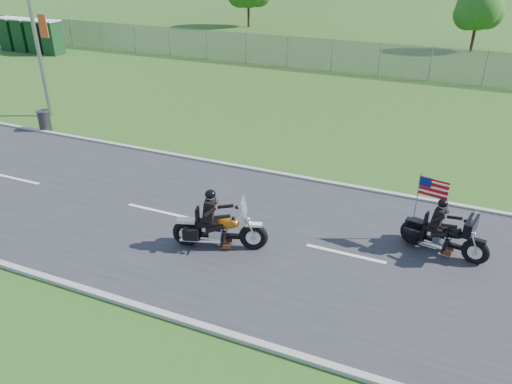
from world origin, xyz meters
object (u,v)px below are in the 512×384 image
at_px(porta_toilet_c, 23,36).
at_px(porta_toilet_d, 9,34).
at_px(trash_can, 45,121).
at_px(porta_toilet_b, 37,37).
at_px(motorcycle_lead, 218,230).
at_px(porta_toilet_a, 52,38).
at_px(motorcycle_follow, 444,236).

distance_m(porta_toilet_c, porta_toilet_d, 1.40).
xyz_separation_m(porta_toilet_c, trash_can, (14.13, -12.70, -0.70)).
relative_size(porta_toilet_b, porta_toilet_d, 1.00).
bearing_deg(porta_toilet_d, motorcycle_lead, -33.85).
bearing_deg(porta_toilet_c, porta_toilet_d, 180.00).
relative_size(porta_toilet_a, porta_toilet_d, 1.00).
height_order(motorcycle_follow, trash_can, motorcycle_follow).
xyz_separation_m(porta_toilet_b, trash_can, (12.73, -12.70, -0.70)).
bearing_deg(motorcycle_lead, porta_toilet_a, 124.21).
distance_m(porta_toilet_b, trash_can, 17.99).
distance_m(porta_toilet_a, porta_toilet_b, 1.40).
bearing_deg(trash_can, motorcycle_follow, -10.57).
height_order(porta_toilet_b, motorcycle_follow, porta_toilet_b).
distance_m(porta_toilet_c, motorcycle_follow, 34.99).
bearing_deg(motorcycle_follow, porta_toilet_a, 162.44).
distance_m(porta_toilet_d, motorcycle_follow, 36.24).
bearing_deg(porta_toilet_a, motorcycle_follow, -29.24).
bearing_deg(motorcycle_follow, motorcycle_lead, -147.86).
distance_m(porta_toilet_a, motorcycle_lead, 28.95).
bearing_deg(porta_toilet_a, motorcycle_lead, -38.49).
bearing_deg(porta_toilet_d, porta_toilet_a, 0.00).
distance_m(porta_toilet_a, porta_toilet_c, 2.80).
distance_m(porta_toilet_a, motorcycle_follow, 32.52).
relative_size(porta_toilet_b, porta_toilet_c, 1.00).
bearing_deg(porta_toilet_c, porta_toilet_b, 0.00).
xyz_separation_m(porta_toilet_d, motorcycle_follow, (32.57, -15.88, -0.60)).
xyz_separation_m(motorcycle_lead, motorcycle_follow, (5.72, 2.13, -0.01)).
relative_size(motorcycle_lead, motorcycle_follow, 1.09).
height_order(porta_toilet_a, porta_toilet_c, same).
distance_m(porta_toilet_c, trash_can, 19.01).
bearing_deg(trash_can, porta_toilet_c, 138.05).
bearing_deg(porta_toilet_b, motorcycle_follow, -28.08).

